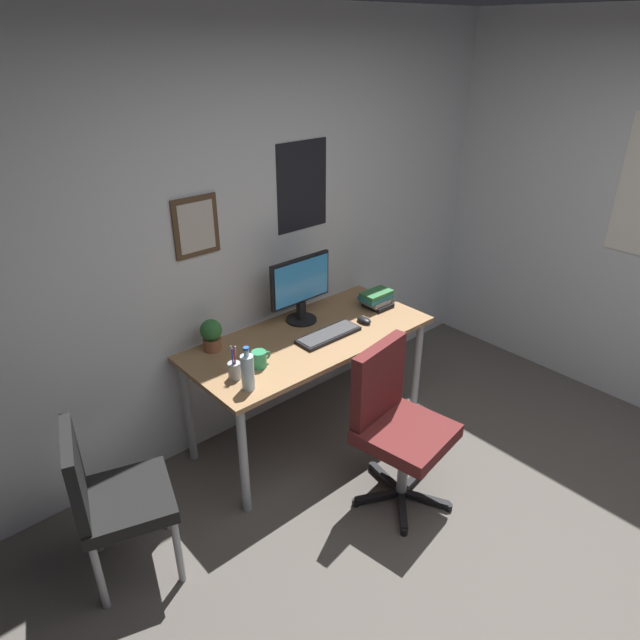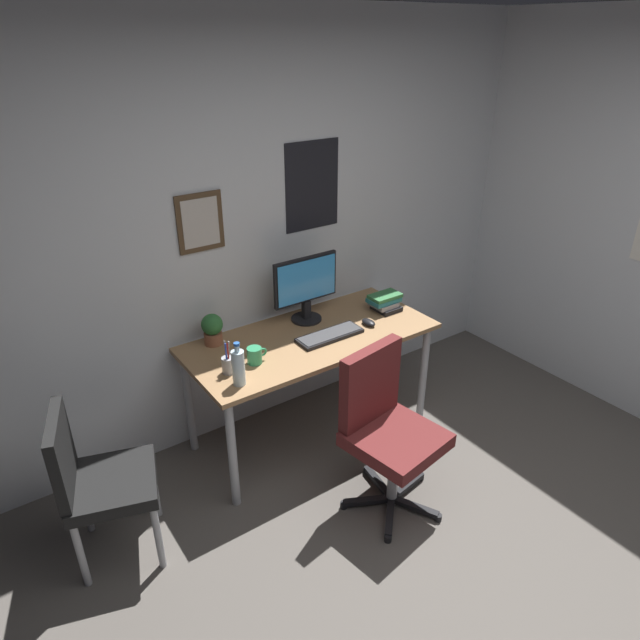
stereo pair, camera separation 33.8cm
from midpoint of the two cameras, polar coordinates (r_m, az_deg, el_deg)
name	(u,v)px [view 2 (the right image)]	position (r m, az deg, el deg)	size (l,w,h in m)	color
ground_plane	(501,638)	(3.08, 21.25, -27.88)	(5.28, 5.28, 0.00)	#514C47
wall_back	(253,236)	(3.56, -4.06, 8.42)	(4.40, 0.10, 2.60)	silver
desk	(311,347)	(3.56, 1.79, -2.78)	(1.57, 0.71, 0.75)	#936D47
office_chair	(385,423)	(3.17, 9.71, -10.35)	(0.57, 0.57, 0.95)	#591E1E
side_chair	(96,477)	(2.99, -18.66, -14.93)	(0.53, 0.53, 0.88)	black
monitor	(306,286)	(3.60, 1.24, 3.37)	(0.46, 0.20, 0.43)	black
keyboard	(330,335)	(3.50, 3.75, -1.62)	(0.43, 0.15, 0.03)	black
computer_mouse	(369,322)	(3.66, 7.56, -0.32)	(0.06, 0.11, 0.04)	black
water_bottle	(238,367)	(3.00, -5.07, -4.84)	(0.07, 0.07, 0.25)	silver
coffee_mug_near	(255,355)	(3.21, -3.62, -3.67)	(0.12, 0.08, 0.10)	#2D8C59
potted_plant	(212,328)	(3.41, -8.06, -0.90)	(0.13, 0.13, 0.20)	brown
pen_cup	(228,364)	(3.13, -6.23, -4.55)	(0.07, 0.07, 0.20)	#9EA0A5
book_stack_left	(385,302)	(3.86, 9.04, 1.75)	(0.22, 0.17, 0.11)	black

